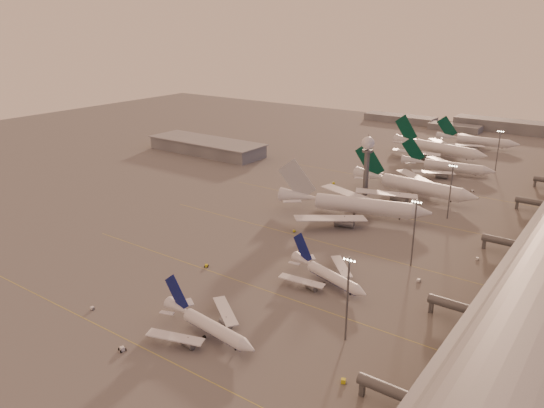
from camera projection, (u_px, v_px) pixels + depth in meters
The scene contains 26 objects.
ground at pixel (192, 282), 177.56m from camera, with size 700.00×700.00×0.00m, color #605D5D.
taxiway_markings at pixel (350, 248), 204.08m from camera, with size 180.00×185.25×0.02m.
hangar at pixel (207, 146), 349.62m from camera, with size 82.00×27.00×8.50m.
radar_tower at pixel (367, 154), 260.10m from camera, with size 6.40×6.40×31.10m.
mast_a at pixel (347, 295), 141.17m from camera, with size 3.60×0.56×25.00m.
mast_b at pixel (414, 230), 185.07m from camera, with size 3.60×0.56×25.00m.
mast_c at pixel (450, 189), 230.06m from camera, with size 3.60×0.56×25.00m.
mast_d at pixel (498, 149), 300.29m from camera, with size 3.60×0.56×25.00m.
distant_horizon at pixel (477, 125), 424.59m from camera, with size 165.00×37.50×9.00m.
narrowbody_near at pixel (208, 327), 146.33m from camera, with size 36.16×28.72×14.15m.
narrowbody_mid at pixel (328, 276), 175.51m from camera, with size 34.25×26.91×13.81m.
widebody_white at pixel (353, 208), 235.23m from camera, with size 67.66×53.51×24.34m.
greentail_a at pixel (413, 188), 262.35m from camera, with size 66.12×53.26×24.01m.
greentail_b at pixel (447, 168), 301.24m from camera, with size 52.90×42.51×19.24m.
greentail_c at pixel (438, 150), 339.47m from camera, with size 65.50×52.42×24.01m.
greentail_d at pixel (477, 143), 363.71m from camera, with size 55.47×44.62×20.16m.
gsv_truck_a at pixel (93, 307), 160.31m from camera, with size 5.08×2.29×1.99m.
gsv_tug_near at pixel (122, 349), 140.59m from camera, with size 3.35×4.37×1.10m.
gsv_catering_a at pixel (345, 376), 127.51m from camera, with size 5.94×4.27×4.46m.
gsv_tug_mid at pixel (206, 266), 188.38m from camera, with size 3.39×3.80×0.93m.
gsv_truck_b at pixel (420, 279), 177.16m from camera, with size 5.68×2.37×2.25m.
gsv_truck_c at pixel (295, 230), 219.31m from camera, with size 3.98×4.80×1.88m.
gsv_catering_b at pixel (478, 255), 193.37m from camera, with size 4.59×2.27×3.72m.
gsv_tug_far at pixel (373, 210), 243.15m from camera, with size 3.51×4.32×1.07m.
gsv_truck_d at pixel (334, 182), 283.79m from camera, with size 2.79×5.92×2.30m.
gsv_tug_hangar at pixel (472, 191), 270.76m from camera, with size 3.45×2.43×0.90m.
Camera 1 is at (114.52, -113.64, 83.19)m, focal length 35.00 mm.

